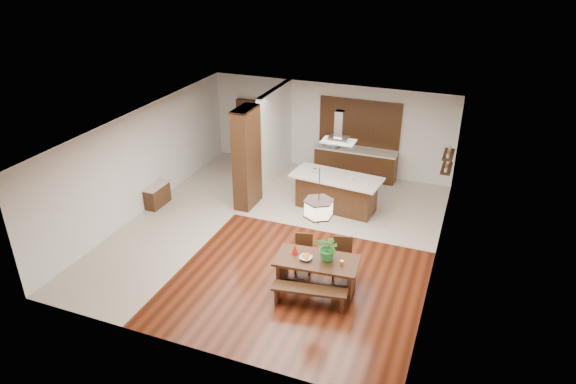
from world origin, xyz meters
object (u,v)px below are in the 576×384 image
at_px(hallway_console, 157,195).
at_px(fruit_bowl, 306,258).
at_px(dining_table, 317,267).
at_px(island_cup, 351,178).
at_px(dining_chair_left, 303,254).
at_px(dining_chair_right, 342,259).
at_px(dining_bench, 309,297).
at_px(foliage_plant, 329,248).
at_px(microwave, 332,142).
at_px(pendant_lantern, 319,197).
at_px(kitchen_island, 336,192).
at_px(range_hood, 339,127).

relative_size(hallway_console, fruit_bowl, 3.24).
xyz_separation_m(dining_table, island_cup, (-0.22, 3.64, 0.53)).
bearing_deg(dining_chair_left, dining_chair_right, -8.82).
relative_size(dining_bench, dining_chair_right, 1.63).
bearing_deg(foliage_plant, dining_bench, -103.42).
bearing_deg(dining_chair_right, dining_chair_left, 173.17).
distance_m(hallway_console, dining_chair_left, 5.25).
bearing_deg(island_cup, hallway_console, -163.55).
bearing_deg(fruit_bowl, microwave, 101.60).
xyz_separation_m(hallway_console, pendant_lantern, (5.51, -2.08, 1.93)).
bearing_deg(dining_bench, dining_table, 94.93).
height_order(dining_bench, pendant_lantern, pendant_lantern).
bearing_deg(microwave, kitchen_island, -48.80).
bearing_deg(range_hood, island_cup, -11.78).
bearing_deg(dining_chair_right, fruit_bowl, -144.73).
xyz_separation_m(dining_table, foliage_plant, (0.23, 0.07, 0.49)).
distance_m(dining_table, pendant_lantern, 1.69).
distance_m(dining_chair_left, fruit_bowl, 0.73).
bearing_deg(hallway_console, microwave, 44.65).
relative_size(pendant_lantern, island_cup, 10.83).
bearing_deg(pendant_lantern, dining_bench, -85.07).
bearing_deg(hallway_console, range_hood, 18.79).
bearing_deg(dining_table, dining_bench, -85.07).
bearing_deg(pendant_lantern, kitchen_island, 99.93).
relative_size(dining_chair_left, foliage_plant, 1.55).
bearing_deg(dining_chair_left, foliage_plant, -45.00).
xyz_separation_m(pendant_lantern, range_hood, (-0.65, 3.73, 0.22)).
height_order(dining_chair_right, foliage_plant, foliage_plant).
height_order(dining_bench, kitchen_island, kitchen_island).
xyz_separation_m(dining_table, dining_chair_right, (0.40, 0.59, -0.07)).
bearing_deg(dining_chair_left, fruit_bowl, -79.82).
height_order(pendant_lantern, island_cup, pendant_lantern).
bearing_deg(dining_bench, foliage_plant, 76.58).
xyz_separation_m(hallway_console, dining_chair_right, (5.91, -1.49, 0.17)).
relative_size(foliage_plant, microwave, 1.13).
height_order(dining_chair_left, foliage_plant, foliage_plant).
bearing_deg(hallway_console, kitchen_island, 18.74).
relative_size(dining_chair_right, fruit_bowl, 3.56).
relative_size(dining_chair_right, pendant_lantern, 0.74).
relative_size(dining_bench, foliage_plant, 2.68).
bearing_deg(dining_chair_left, hallway_console, 148.84).
bearing_deg(foliage_plant, dining_chair_left, 148.75).
distance_m(dining_bench, fruit_bowl, 0.84).
bearing_deg(microwave, dining_bench, -55.62).
distance_m(dining_bench, range_hood, 4.97).
xyz_separation_m(dining_chair_left, microwave, (-0.99, 5.54, 0.64)).
relative_size(hallway_console, microwave, 1.70).
distance_m(hallway_console, fruit_bowl, 5.73).
bearing_deg(microwave, dining_chair_right, -49.54).
height_order(hallway_console, range_hood, range_hood).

